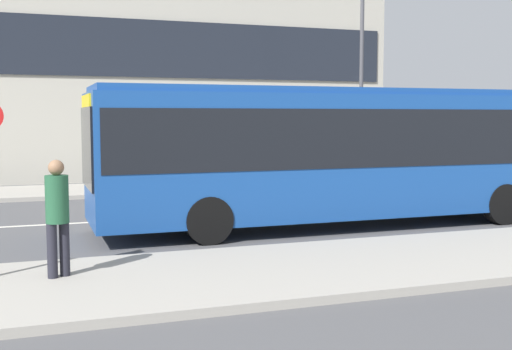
{
  "coord_description": "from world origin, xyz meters",
  "views": [
    {
      "loc": [
        -4.44,
        -15.59,
        2.52
      ],
      "look_at": [
        0.35,
        -2.06,
        1.21
      ],
      "focal_mm": 45.0,
      "sensor_mm": 36.0,
      "label": 1
    }
  ],
  "objects_px": {
    "city_bus": "(345,147)",
    "parked_car_0": "(492,169)",
    "pedestrian_near_stop": "(57,211)",
    "street_lamp": "(362,54)"
  },
  "relations": [
    {
      "from": "parked_car_0",
      "to": "pedestrian_near_stop",
      "type": "xyz_separation_m",
      "value": [
        -15.6,
        -9.3,
        0.52
      ]
    },
    {
      "from": "pedestrian_near_stop",
      "to": "street_lamp",
      "type": "bearing_deg",
      "value": 19.16
    },
    {
      "from": "city_bus",
      "to": "pedestrian_near_stop",
      "type": "bearing_deg",
      "value": -156.78
    },
    {
      "from": "city_bus",
      "to": "parked_car_0",
      "type": "height_order",
      "value": "city_bus"
    },
    {
      "from": "parked_car_0",
      "to": "city_bus",
      "type": "bearing_deg",
      "value": -146.98
    },
    {
      "from": "parked_car_0",
      "to": "pedestrian_near_stop",
      "type": "distance_m",
      "value": 18.17
    },
    {
      "from": "city_bus",
      "to": "street_lamp",
      "type": "relative_size",
      "value": 1.5
    },
    {
      "from": "city_bus",
      "to": "street_lamp",
      "type": "bearing_deg",
      "value": 54.57
    },
    {
      "from": "pedestrian_near_stop",
      "to": "city_bus",
      "type": "bearing_deg",
      "value": 2.28
    },
    {
      "from": "pedestrian_near_stop",
      "to": "street_lamp",
      "type": "height_order",
      "value": "street_lamp"
    }
  ]
}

